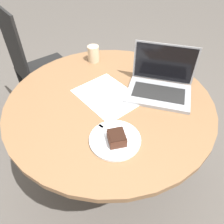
{
  "coord_description": "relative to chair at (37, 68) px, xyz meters",
  "views": [
    {
      "loc": [
        0.57,
        -0.71,
        1.47
      ],
      "look_at": [
        0.1,
        -0.11,
        0.74
      ],
      "focal_mm": 35.0,
      "sensor_mm": 36.0,
      "label": 1
    }
  ],
  "objects": [
    {
      "name": "cake_slice",
      "position": [
        1.08,
        -0.35,
        0.24
      ],
      "size": [
        0.11,
        0.11,
        0.05
      ],
      "rotation": [
        0.0,
        0.0,
        5.59
      ],
      "color": "#472619",
      "rests_on": "plate"
    },
    {
      "name": "ground_plane",
      "position": [
        0.86,
        -0.13,
        -0.51
      ],
      "size": [
        12.0,
        12.0,
        0.0
      ],
      "primitive_type": "plane",
      "color": "#4C4742"
    },
    {
      "name": "plate",
      "position": [
        1.06,
        -0.34,
        0.2
      ],
      "size": [
        0.23,
        0.23,
        0.01
      ],
      "color": "silver",
      "rests_on": "dining_table"
    },
    {
      "name": "chair",
      "position": [
        0.0,
        0.0,
        0.0
      ],
      "size": [
        0.51,
        0.51,
        1.0
      ],
      "rotation": [
        0.0,
        0.0,
        6.04
      ],
      "color": "black",
      "rests_on": "ground_plane"
    },
    {
      "name": "laptop",
      "position": [
        1.04,
        0.09,
        0.24
      ],
      "size": [
        0.41,
        0.35,
        0.25
      ],
      "rotation": [
        0.0,
        0.0,
        3.53
      ],
      "color": "gray",
      "rests_on": "dining_table"
    },
    {
      "name": "dining_table",
      "position": [
        0.86,
        -0.13,
        0.07
      ],
      "size": [
        1.12,
        1.12,
        0.7
      ],
      "color": "brown",
      "rests_on": "ground_plane"
    },
    {
      "name": "fork",
      "position": [
        1.02,
        -0.33,
        0.21
      ],
      "size": [
        0.17,
        0.03,
        0.0
      ],
      "rotation": [
        0.0,
        0.0,
        9.34
      ],
      "color": "silver",
      "rests_on": "plate"
    },
    {
      "name": "paper_document",
      "position": [
        0.84,
        -0.12,
        0.2
      ],
      "size": [
        0.39,
        0.33,
        0.0
      ],
      "rotation": [
        0.0,
        0.0,
        -0.21
      ],
      "color": "white",
      "rests_on": "dining_table"
    },
    {
      "name": "coffee_glass",
      "position": [
        0.53,
        0.12,
        0.25
      ],
      "size": [
        0.08,
        0.08,
        0.11
      ],
      "color": "#C6AD89",
      "rests_on": "dining_table"
    }
  ]
}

